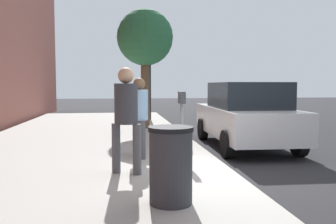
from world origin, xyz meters
The scene contains 9 objects.
ground_plane centered at (0.00, 0.00, 0.00)m, with size 80.00×80.00×0.00m, color #232326.
sidewalk_slab centered at (0.00, 3.00, 0.07)m, with size 28.00×6.00×0.15m, color #A8A59E.
parking_meter centered at (1.37, 0.71, 1.17)m, with size 0.36×0.12×1.41m.
pedestrian_at_meter centered at (1.36, 1.63, 1.14)m, with size 0.51×0.37×1.70m.
pedestrian_bystander centered at (-0.01, 1.93, 1.25)m, with size 0.40×0.51×1.85m.
parked_sedan_near centered at (3.09, -1.35, 0.89)m, with size 4.45×2.08×1.77m.
street_tree centered at (6.70, 1.12, 3.35)m, with size 2.02×2.02×4.27m.
traffic_signal centered at (9.71, 0.61, 2.58)m, with size 0.24×0.44×3.60m.
trash_bin centered at (-1.66, 1.39, 0.66)m, with size 0.59×0.59×1.01m.
Camera 1 is at (-6.16, 2.03, 1.69)m, focal length 37.92 mm.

